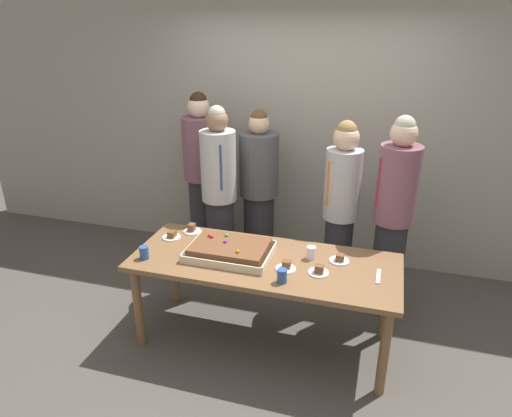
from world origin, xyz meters
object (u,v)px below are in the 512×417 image
object	(u,v)px
plated_slice_near_right	(286,267)
plated_slice_far_left	(172,236)
plated_slice_far_right	(340,259)
person_left_edge_reaching	(393,215)
plated_slice_near_left	(319,271)
person_serving_front	(219,195)
person_striped_tie_right	(341,209)
cake_server_utensil	(378,276)
plated_slice_center_front	(192,229)
person_far_right_suit	(202,177)
drink_cup_middle	(282,276)
party_table	(264,270)
sheet_cake	(230,250)
drink_cup_nearest	(311,253)
drink_cup_far_end	(144,253)
person_green_shirt_behind	(259,192)

from	to	relation	value
plated_slice_near_right	plated_slice_far_left	world-z (taller)	plated_slice_near_right
plated_slice_far_right	person_left_edge_reaching	distance (m)	0.70
plated_slice_near_left	plated_slice_far_left	xyz separation A→B (m)	(-1.26, 0.22, -0.00)
person_serving_front	person_striped_tie_right	size ratio (longest dim) A/B	1.04
plated_slice_near_left	cake_server_utensil	xyz separation A→B (m)	(0.41, 0.07, -0.02)
plated_slice_center_front	person_far_right_suit	world-z (taller)	person_far_right_suit
drink_cup_middle	party_table	bearing A→B (deg)	127.24
sheet_cake	person_far_right_suit	xyz separation A→B (m)	(-0.70, 1.15, 0.14)
party_table	person_far_right_suit	world-z (taller)	person_far_right_suit
plated_slice_near_right	sheet_cake	bearing A→B (deg)	169.90
plated_slice_near_right	plated_slice_far_left	bearing A→B (deg)	167.64
drink_cup_nearest	person_serving_front	world-z (taller)	person_serving_front
sheet_cake	drink_cup_far_end	world-z (taller)	sheet_cake
plated_slice_far_right	drink_cup_far_end	distance (m)	1.48
plated_slice_near_right	person_green_shirt_behind	distance (m)	1.31
drink_cup_nearest	person_striped_tie_right	world-z (taller)	person_striped_tie_right
drink_cup_middle	plated_slice_near_left	bearing A→B (deg)	39.46
plated_slice_far_left	person_green_shirt_behind	distance (m)	1.07
drink_cup_nearest	drink_cup_far_end	bearing A→B (deg)	-163.70
sheet_cake	drink_cup_middle	size ratio (longest dim) A/B	6.43
party_table	drink_cup_nearest	xyz separation A→B (m)	(0.33, 0.12, 0.13)
drink_cup_middle	sheet_cake	bearing A→B (deg)	150.98
plated_slice_far_right	cake_server_utensil	distance (m)	0.32
person_far_right_suit	drink_cup_nearest	bearing A→B (deg)	20.46
plated_slice_far_right	person_green_shirt_behind	distance (m)	1.32
sheet_cake	person_striped_tie_right	xyz separation A→B (m)	(0.74, 0.82, 0.10)
person_green_shirt_behind	person_far_right_suit	distance (m)	0.62
plated_slice_near_left	person_striped_tie_right	xyz separation A→B (m)	(0.04, 0.89, 0.12)
drink_cup_nearest	person_striped_tie_right	size ratio (longest dim) A/B	0.06
drink_cup_middle	plated_slice_far_left	bearing A→B (deg)	158.65
sheet_cake	person_green_shirt_behind	world-z (taller)	person_green_shirt_behind
plated_slice_far_left	drink_cup_middle	size ratio (longest dim) A/B	1.50
plated_slice_far_left	cake_server_utensil	size ratio (longest dim) A/B	0.75
drink_cup_middle	person_left_edge_reaching	distance (m)	1.22
plated_slice_near_right	cake_server_utensil	bearing A→B (deg)	6.88
drink_cup_middle	person_green_shirt_behind	distance (m)	1.47
plated_slice_near_right	person_green_shirt_behind	xyz separation A→B (m)	(-0.55, 1.18, 0.09)
plated_slice_far_left	drink_cup_nearest	xyz separation A→B (m)	(1.17, -0.02, 0.03)
drink_cup_middle	plated_slice_near_right	bearing A→B (deg)	93.90
drink_cup_far_end	plated_slice_center_front	bearing A→B (deg)	73.31
plated_slice_center_front	drink_cup_middle	size ratio (longest dim) A/B	1.50
plated_slice_far_right	drink_cup_far_end	xyz separation A→B (m)	(-1.43, -0.37, 0.03)
plated_slice_far_left	person_serving_front	bearing A→B (deg)	72.32
plated_slice_center_front	plated_slice_near_right	bearing A→B (deg)	-22.60
sheet_cake	person_green_shirt_behind	bearing A→B (deg)	94.52
plated_slice_near_left	person_far_right_suit	xyz separation A→B (m)	(-1.40, 1.22, 0.16)
drink_cup_far_end	person_serving_front	xyz separation A→B (m)	(0.24, 0.99, 0.12)
drink_cup_far_end	plated_slice_far_left	bearing A→B (deg)	83.42
plated_slice_far_left	plated_slice_near_left	bearing A→B (deg)	-9.84
plated_slice_center_front	cake_server_utensil	world-z (taller)	plated_slice_center_front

